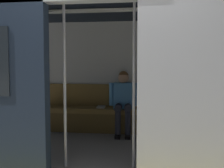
# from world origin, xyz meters

# --- Properties ---
(train_car) EXTENTS (6.40, 2.79, 2.30)m
(train_car) POSITION_xyz_m (0.07, -1.23, 1.53)
(train_car) COLOR #ADAFB5
(train_car) RESTS_ON ground_plane
(bench_seat) EXTENTS (3.21, 0.44, 0.47)m
(bench_seat) POSITION_xyz_m (0.00, -2.28, 0.36)
(bench_seat) COLOR olive
(bench_seat) RESTS_ON ground_plane
(person_seated) EXTENTS (0.55, 0.69, 1.19)m
(person_seated) POSITION_xyz_m (-0.16, -2.22, 0.68)
(person_seated) COLOR #4C8CC6
(person_seated) RESTS_ON ground_plane
(handbag) EXTENTS (0.26, 0.15, 0.17)m
(handbag) POSITION_xyz_m (-0.64, -2.33, 0.55)
(handbag) COLOR #262D4C
(handbag) RESTS_ON bench_seat
(book) EXTENTS (0.16, 0.22, 0.03)m
(book) POSITION_xyz_m (0.30, -2.35, 0.48)
(book) COLOR silver
(book) RESTS_ON bench_seat
(grab_pole_door) EXTENTS (0.04, 0.04, 2.16)m
(grab_pole_door) POSITION_xyz_m (0.44, -0.44, 1.08)
(grab_pole_door) COLOR silver
(grab_pole_door) RESTS_ON ground_plane
(grab_pole_far) EXTENTS (0.04, 0.04, 2.16)m
(grab_pole_far) POSITION_xyz_m (-0.44, -0.52, 1.08)
(grab_pole_far) COLOR silver
(grab_pole_far) RESTS_ON ground_plane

